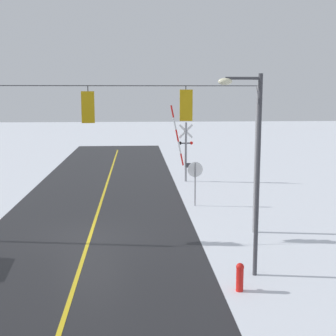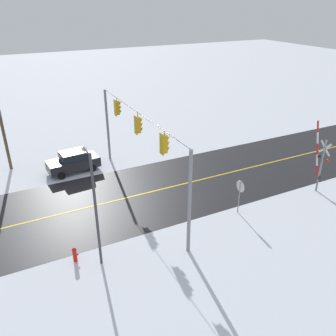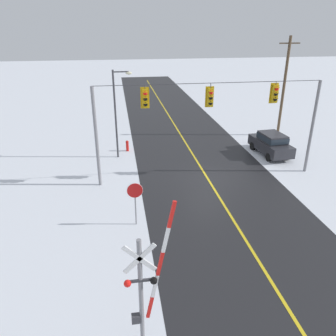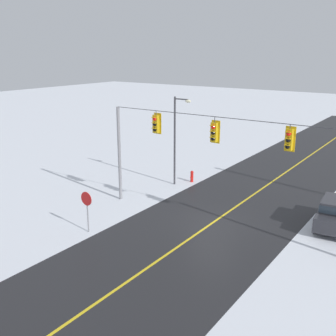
# 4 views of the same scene
# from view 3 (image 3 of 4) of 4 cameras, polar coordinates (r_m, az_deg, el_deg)

# --- Properties ---
(ground_plane) EXTENTS (160.00, 160.00, 0.00)m
(ground_plane) POSITION_cam_3_polar(r_m,az_deg,el_deg) (22.46, 6.66, -1.62)
(ground_plane) COLOR silver
(road_asphalt) EXTENTS (9.00, 80.00, 0.01)m
(road_asphalt) POSITION_cam_3_polar(r_m,az_deg,el_deg) (27.84, 3.48, 3.57)
(road_asphalt) COLOR black
(road_asphalt) RESTS_ON ground
(lane_centre_line) EXTENTS (0.14, 72.00, 0.01)m
(lane_centre_line) POSITION_cam_3_polar(r_m,az_deg,el_deg) (27.83, 3.48, 3.58)
(lane_centre_line) COLOR gold
(lane_centre_line) RESTS_ON ground
(signal_span) EXTENTS (14.20, 0.47, 6.22)m
(signal_span) POSITION_cam_3_polar(r_m,az_deg,el_deg) (21.00, 7.23, 9.06)
(signal_span) COLOR gray
(signal_span) RESTS_ON ground
(stop_sign) EXTENTS (0.80, 0.09, 2.35)m
(stop_sign) POSITION_cam_3_polar(r_m,az_deg,el_deg) (16.56, -5.64, -4.56)
(stop_sign) COLOR gray
(stop_sign) RESTS_ON ground
(railroad_crossing) EXTENTS (1.54, 0.31, 5.14)m
(railroad_crossing) POSITION_cam_3_polar(r_m,az_deg,el_deg) (10.46, -4.10, -19.52)
(railroad_crossing) COLOR gray
(railroad_crossing) RESTS_ON ground
(parked_car_charcoal) EXTENTS (2.13, 4.32, 1.74)m
(parked_car_charcoal) POSITION_cam_3_polar(r_m,az_deg,el_deg) (27.08, 17.18, 4.09)
(parked_car_charcoal) COLOR #2D2D33
(parked_car_charcoal) RESTS_ON ground
(streetlamp_near) EXTENTS (1.39, 0.28, 6.50)m
(streetlamp_near) POSITION_cam_3_polar(r_m,az_deg,el_deg) (24.87, -8.54, 10.34)
(streetlamp_near) COLOR #38383D
(streetlamp_near) RESTS_ON ground
(fire_hydrant) EXTENTS (0.24, 0.31, 0.88)m
(fire_hydrant) POSITION_cam_3_polar(r_m,az_deg,el_deg) (27.01, -6.96, 3.85)
(fire_hydrant) COLOR red
(fire_hydrant) RESTS_ON ground
(utility_pole) EXTENTS (1.80, 0.24, 8.54)m
(utility_pole) POSITION_cam_3_polar(r_m,az_deg,el_deg) (31.58, 19.18, 13.00)
(utility_pole) COLOR brown
(utility_pole) RESTS_ON ground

